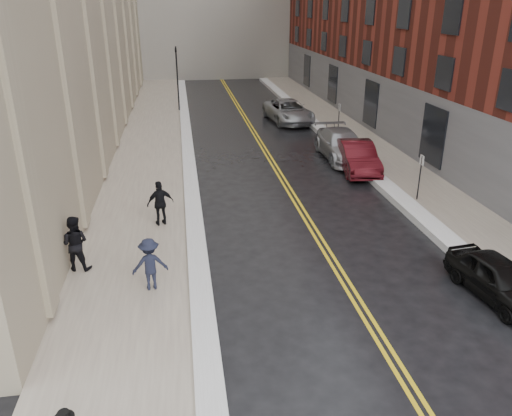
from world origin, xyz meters
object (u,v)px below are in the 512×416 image
object	(u,v)px
pedestrian_a	(75,243)
pedestrian_b	(150,264)
car_black	(499,279)
car_maroon	(357,157)
car_silver_near	(342,145)
car_silver_far	(288,111)
pedestrian_c	(160,203)

from	to	relation	value
pedestrian_a	pedestrian_b	bearing A→B (deg)	157.40
car_black	car_maroon	distance (m)	12.59
pedestrian_b	car_silver_near	bearing A→B (deg)	-136.29
car_maroon	pedestrian_b	bearing A→B (deg)	-127.90
car_black	car_silver_far	distance (m)	24.82
car_silver_near	pedestrian_c	world-z (taller)	pedestrian_c
pedestrian_a	pedestrian_b	distance (m)	2.97
car_silver_near	pedestrian_b	distance (m)	16.69
pedestrian_c	pedestrian_b	bearing A→B (deg)	70.27
car_black	car_silver_far	xyz separation A→B (m)	(-1.25, 24.79, 0.17)
car_silver_far	pedestrian_c	world-z (taller)	pedestrian_c
car_maroon	car_silver_near	xyz separation A→B (m)	(-0.08, 2.40, 0.02)
car_silver_near	pedestrian_b	size ratio (longest dim) A/B	3.27
pedestrian_b	pedestrian_c	xyz separation A→B (m)	(0.20, 4.88, 0.06)
car_silver_far	car_silver_near	bearing A→B (deg)	-90.00
car_black	pedestrian_b	world-z (taller)	pedestrian_b
car_silver_far	pedestrian_a	distance (m)	24.32
car_black	pedestrian_b	size ratio (longest dim) A/B	2.22
car_silver_far	pedestrian_b	xyz separation A→B (m)	(-9.25, -22.91, 0.18)
car_maroon	car_silver_near	bearing A→B (deg)	98.15
pedestrian_a	pedestrian_b	xyz separation A→B (m)	(2.49, -1.61, -0.10)
car_silver_far	pedestrian_b	world-z (taller)	pedestrian_b
car_maroon	pedestrian_b	world-z (taller)	pedestrian_b
car_black	car_silver_near	size ratio (longest dim) A/B	0.68
car_silver_near	car_silver_far	bearing A→B (deg)	96.90
pedestrian_b	car_black	bearing A→B (deg)	161.77
car_maroon	car_silver_far	distance (m)	12.25
car_maroon	car_silver_near	distance (m)	2.40
pedestrian_a	pedestrian_c	distance (m)	4.24
car_black	pedestrian_c	bearing A→B (deg)	139.57
car_black	pedestrian_c	distance (m)	12.33
car_silver_near	car_silver_far	distance (m)	9.86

